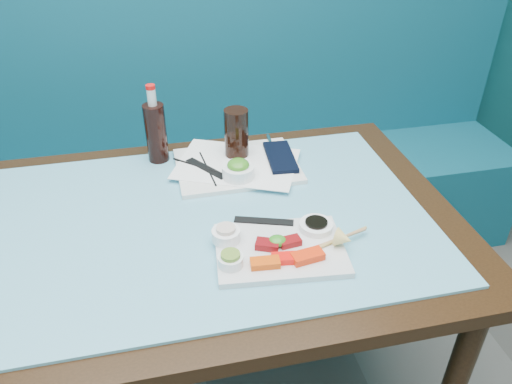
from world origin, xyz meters
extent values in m
cube|color=#0F5164|center=(0.00, 2.22, 0.23)|extent=(3.00, 0.55, 0.45)
cube|color=#0F5164|center=(0.00, 2.44, 0.70)|extent=(3.00, 0.12, 0.95)
cube|color=black|center=(0.00, 1.45, 0.73)|extent=(1.40, 0.90, 0.04)
cylinder|color=black|center=(-0.62, 1.82, 0.35)|extent=(0.06, 0.06, 0.71)
cylinder|color=black|center=(0.62, 1.82, 0.35)|extent=(0.06, 0.06, 0.71)
cube|color=#64AFC8|center=(0.00, 1.45, 0.75)|extent=(1.22, 0.76, 0.01)
cube|color=silver|center=(0.19, 1.28, 0.77)|extent=(0.32, 0.25, 0.02)
cube|color=#E14809|center=(0.14, 1.22, 0.78)|extent=(0.07, 0.04, 0.02)
cube|color=#F81109|center=(0.19, 1.23, 0.78)|extent=(0.07, 0.04, 0.02)
cube|color=red|center=(0.24, 1.22, 0.78)|extent=(0.08, 0.05, 0.02)
cube|color=maroon|center=(0.16, 1.28, 0.78)|extent=(0.06, 0.05, 0.02)
cube|color=maroon|center=(0.21, 1.28, 0.78)|extent=(0.05, 0.04, 0.02)
ellipsoid|color=#30891F|center=(0.18, 1.29, 0.79)|extent=(0.04, 0.04, 0.02)
cylinder|color=white|center=(0.06, 1.24, 0.79)|extent=(0.06, 0.06, 0.02)
cylinder|color=olive|center=(0.06, 1.24, 0.80)|extent=(0.05, 0.05, 0.01)
cylinder|color=white|center=(0.07, 1.33, 0.79)|extent=(0.08, 0.08, 0.03)
cylinder|color=beige|center=(0.07, 1.33, 0.81)|extent=(0.05, 0.05, 0.01)
cylinder|color=white|center=(0.29, 1.33, 0.78)|extent=(0.09, 0.09, 0.02)
cylinder|color=black|center=(0.29, 1.33, 0.79)|extent=(0.06, 0.06, 0.01)
cone|color=#FFDD78|center=(0.33, 1.25, 0.80)|extent=(0.06, 0.06, 0.05)
cube|color=black|center=(0.17, 1.38, 0.78)|extent=(0.15, 0.07, 0.00)
cylinder|color=#B28053|center=(0.30, 1.26, 0.78)|extent=(0.23, 0.07, 0.01)
cylinder|color=tan|center=(0.31, 1.26, 0.78)|extent=(0.21, 0.08, 0.01)
cube|color=white|center=(0.16, 1.68, 0.76)|extent=(0.36, 0.27, 0.01)
cube|color=white|center=(0.16, 1.68, 0.77)|extent=(0.42, 0.37, 0.00)
cylinder|color=white|center=(0.15, 1.61, 0.79)|extent=(0.12, 0.12, 0.04)
ellipsoid|color=#3B851E|center=(0.15, 1.61, 0.81)|extent=(0.07, 0.07, 0.03)
cylinder|color=black|center=(0.17, 1.74, 0.85)|extent=(0.09, 0.09, 0.15)
cube|color=black|center=(0.30, 1.68, 0.78)|extent=(0.09, 0.19, 0.01)
cylinder|color=silver|center=(0.29, 1.79, 0.78)|extent=(0.02, 0.09, 0.01)
cylinder|color=black|center=(0.06, 1.67, 0.77)|extent=(0.18, 0.16, 0.01)
cylinder|color=black|center=(0.07, 1.67, 0.77)|extent=(0.03, 0.20, 0.01)
cube|color=black|center=(0.07, 1.67, 0.77)|extent=(0.11, 0.14, 0.00)
cylinder|color=black|center=(-0.07, 1.79, 0.85)|extent=(0.08, 0.08, 0.18)
cylinder|color=silver|center=(-0.07, 1.79, 0.97)|extent=(0.03, 0.03, 0.05)
cylinder|color=red|center=(-0.07, 1.79, 1.00)|extent=(0.04, 0.04, 0.01)
camera|label=1|loc=(-0.06, 0.41, 1.54)|focal=35.00mm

